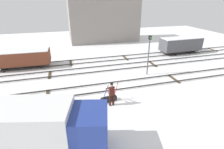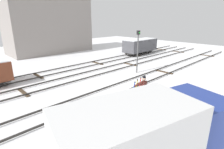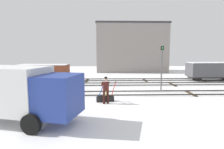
% 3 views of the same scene
% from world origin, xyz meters
% --- Properties ---
extents(ground_plane, '(60.00, 60.00, 0.00)m').
position_xyz_m(ground_plane, '(0.00, 0.00, 0.00)').
color(ground_plane, white).
extents(track_main_line, '(44.00, 1.94, 0.18)m').
position_xyz_m(track_main_line, '(0.00, 0.00, 0.11)').
color(track_main_line, '#2D2B28').
rests_on(track_main_line, ground_plane).
extents(track_siding_near, '(44.00, 1.94, 0.18)m').
position_xyz_m(track_siding_near, '(0.00, 4.31, 0.11)').
color(track_siding_near, '#2D2B28').
rests_on(track_siding_near, ground_plane).
extents(track_siding_far, '(44.00, 1.94, 0.18)m').
position_xyz_m(track_siding_far, '(0.00, 7.38, 0.11)').
color(track_siding_far, '#2D2B28').
rests_on(track_siding_far, ground_plane).
extents(switch_lever_frame, '(1.44, 0.59, 1.42)m').
position_xyz_m(switch_lever_frame, '(-1.25, -2.08, 0.24)').
color(switch_lever_frame, black).
rests_on(switch_lever_frame, ground_plane).
extents(rail_worker, '(0.62, 0.73, 1.86)m').
position_xyz_m(rail_worker, '(-1.21, -2.64, 1.07)').
color(rail_worker, '#351511').
rests_on(rail_worker, ground_plane).
extents(delivery_truck, '(6.12, 3.55, 2.77)m').
position_xyz_m(delivery_truck, '(-5.41, -5.90, 1.58)').
color(delivery_truck, navy).
rests_on(delivery_truck, ground_plane).
extents(signal_post, '(0.24, 0.32, 4.01)m').
position_xyz_m(signal_post, '(3.86, 1.77, 2.45)').
color(signal_post, '#4C4C4C').
rests_on(signal_post, ground_plane).
extents(apartment_building, '(12.28, 5.72, 8.43)m').
position_xyz_m(apartment_building, '(3.23, 18.41, 4.22)').
color(apartment_building, gray).
rests_on(apartment_building, ground_plane).
extents(freight_car_near_switch, '(5.87, 2.22, 2.21)m').
position_xyz_m(freight_car_near_switch, '(11.77, 7.38, 1.29)').
color(freight_car_near_switch, '#2D2B28').
rests_on(freight_car_near_switch, ground_plane).
extents(freight_car_far_end, '(5.88, 2.45, 2.01)m').
position_xyz_m(freight_car_far_end, '(-8.69, 7.38, 1.18)').
color(freight_car_far_end, '#2D2B28').
rests_on(freight_car_far_end, ground_plane).
extents(perched_bird_roof_left, '(0.26, 0.26, 0.13)m').
position_xyz_m(perched_bird_roof_left, '(-0.47, 16.65, 8.48)').
color(perched_bird_roof_left, '#333338').
rests_on(perched_bird_roof_left, apartment_building).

